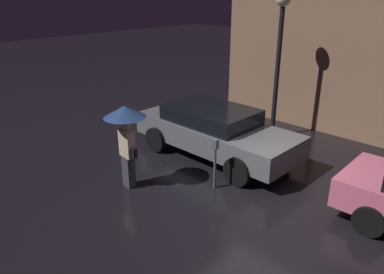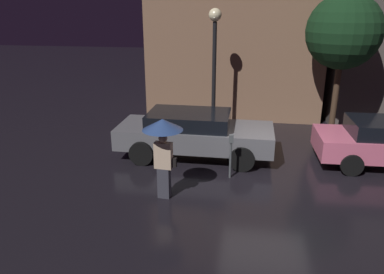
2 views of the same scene
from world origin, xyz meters
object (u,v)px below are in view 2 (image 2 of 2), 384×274
object	(u,v)px
street_lamp_near	(215,47)
parking_meter	(231,151)
parked_car_grey	(194,132)
pedestrian_with_umbrella	(163,138)

from	to	relation	value
street_lamp_near	parking_meter	bearing A→B (deg)	-77.73
parked_car_grey	parking_meter	bearing A→B (deg)	-48.70
parked_car_grey	pedestrian_with_umbrella	bearing A→B (deg)	-96.21
pedestrian_with_umbrella	parking_meter	bearing A→B (deg)	46.85
pedestrian_with_umbrella	street_lamp_near	xyz separation A→B (m)	(0.68, 5.03, 1.49)
street_lamp_near	pedestrian_with_umbrella	bearing A→B (deg)	-97.75
pedestrian_with_umbrella	parking_meter	world-z (taller)	pedestrian_with_umbrella
parked_car_grey	street_lamp_near	bearing A→B (deg)	82.00
pedestrian_with_umbrella	parking_meter	size ratio (longest dim) A/B	1.61
parked_car_grey	parking_meter	xyz separation A→B (m)	(1.17, -1.37, 0.01)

